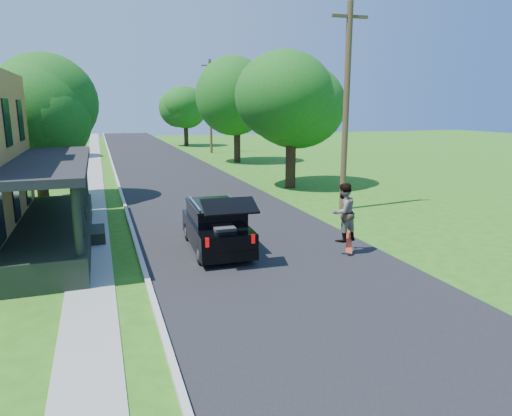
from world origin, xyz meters
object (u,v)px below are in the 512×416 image
object	(u,v)px
skateboarder	(343,212)
utility_pole_near	(346,107)
tree_right_near	(291,90)
black_suv	(216,226)

from	to	relation	value
skateboarder	utility_pole_near	bearing A→B (deg)	-136.10
skateboarder	tree_right_near	size ratio (longest dim) A/B	0.22
tree_right_near	utility_pole_near	bearing A→B (deg)	-89.84
skateboarder	black_suv	bearing A→B (deg)	-42.70
black_suv	utility_pole_near	size ratio (longest dim) A/B	0.50
tree_right_near	utility_pole_near	distance (m)	6.59
tree_right_near	skateboarder	bearing A→B (deg)	-105.40
tree_right_near	utility_pole_near	xyz separation A→B (m)	(0.02, -6.52, -0.96)
skateboarder	tree_right_near	distance (m)	13.93
tree_right_near	utility_pole_near	world-z (taller)	utility_pole_near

